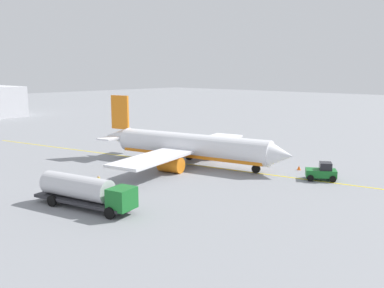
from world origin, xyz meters
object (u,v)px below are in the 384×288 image
at_px(fuel_tanker, 85,191).
at_px(airplane, 189,147).
at_px(pushback_tug, 322,172).
at_px(safety_cone_nose, 299,168).
at_px(refueling_worker, 99,184).

bearing_deg(fuel_tanker, airplane, 105.13).
xyz_separation_m(fuel_tanker, pushback_tug, (12.22, 25.59, -0.73)).
distance_m(airplane, pushback_tug, 18.54).
bearing_deg(fuel_tanker, pushback_tug, 64.48).
xyz_separation_m(pushback_tug, safety_cone_nose, (-4.60, 2.89, -0.72)).
bearing_deg(airplane, refueling_worker, -84.18).
bearing_deg(airplane, pushback_tug, 14.40).
relative_size(fuel_tanker, refueling_worker, 6.78).
height_order(pushback_tug, refueling_worker, pushback_tug).
bearing_deg(pushback_tug, refueling_worker, -127.39).
distance_m(fuel_tanker, pushback_tug, 28.37).
relative_size(refueling_worker, safety_cone_nose, 2.95).
height_order(fuel_tanker, safety_cone_nose, fuel_tanker).
bearing_deg(pushback_tug, safety_cone_nose, 147.89).
distance_m(pushback_tug, refueling_worker, 26.68).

